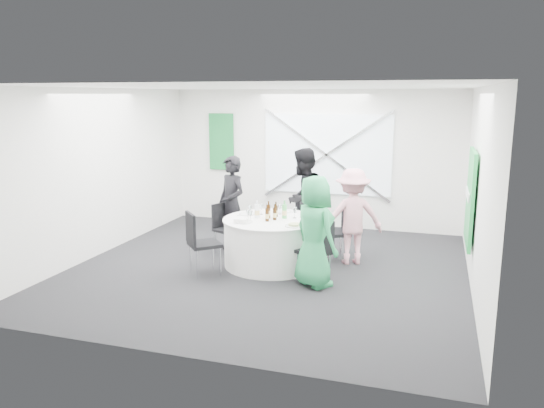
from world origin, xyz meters
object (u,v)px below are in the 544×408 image
(chair_front_right, at_px, (318,247))
(person_man_back, at_px, (303,199))
(clear_water_bottle, at_px, (257,211))
(chair_front_left, at_px, (199,239))
(person_woman_green, at_px, (315,231))
(chair_back, at_px, (303,218))
(banquet_table, at_px, (272,242))
(person_man_back_left, at_px, (232,204))
(chair_back_left, at_px, (225,224))
(green_water_bottle, at_px, (284,211))
(person_woman_pink, at_px, (352,216))
(chair_back_right, at_px, (340,227))

(chair_front_right, distance_m, person_man_back, 1.82)
(chair_front_right, xyz_separation_m, clear_water_bottle, (-1.13, 0.58, 0.33))
(chair_front_left, relative_size, person_woman_green, 0.61)
(chair_back, height_order, chair_front_left, chair_front_left)
(person_woman_green, bearing_deg, banquet_table, 0.00)
(person_man_back_left, height_order, clear_water_bottle, person_man_back_left)
(person_man_back, distance_m, person_woman_green, 1.89)
(chair_back_left, xyz_separation_m, green_water_bottle, (1.16, -0.32, 0.37))
(person_woman_pink, xyz_separation_m, person_woman_green, (-0.34, -1.19, 0.02))
(person_man_back_left, distance_m, clear_water_bottle, 0.88)
(chair_back_right, distance_m, person_man_back, 0.97)
(person_woman_green, xyz_separation_m, clear_water_bottle, (-1.10, 0.70, 0.07))
(green_water_bottle, bearing_deg, person_woman_green, -49.88)
(banquet_table, xyz_separation_m, green_water_bottle, (0.18, 0.10, 0.49))
(person_man_back_left, distance_m, green_water_bottle, 1.18)
(person_man_back_left, height_order, green_water_bottle, person_man_back_left)
(chair_back, height_order, chair_back_left, chair_back)
(banquet_table, relative_size, chair_front_right, 1.71)
(banquet_table, relative_size, chair_back_right, 1.61)
(chair_back_right, relative_size, person_man_back, 0.54)
(chair_back, bearing_deg, chair_front_left, -109.07)
(chair_back, bearing_deg, person_woman_green, -59.60)
(person_woman_green, bearing_deg, chair_back_right, -56.33)
(chair_front_right, xyz_separation_m, person_woman_pink, (0.32, 1.08, 0.24))
(chair_back, bearing_deg, banquet_table, -90.00)
(person_man_back, xyz_separation_m, person_woman_pink, (0.97, -0.59, -0.12))
(chair_back_left, xyz_separation_m, person_woman_pink, (2.18, 0.07, 0.27))
(banquet_table, xyz_separation_m, chair_back_right, (0.99, 0.57, 0.19))
(chair_back, height_order, person_woman_green, person_woman_green)
(chair_front_right, bearing_deg, person_woman_pink, -162.61)
(person_woman_pink, bearing_deg, chair_back_left, -20.40)
(green_water_bottle, height_order, clear_water_bottle, green_water_bottle)
(person_man_back_left, bearing_deg, person_woman_pink, 29.80)
(chair_back, xyz_separation_m, chair_back_right, (0.76, -0.55, 0.03))
(person_woman_green, bearing_deg, person_man_back_left, 3.81)
(person_man_back_left, bearing_deg, chair_back_left, -86.07)
(banquet_table, height_order, green_water_bottle, green_water_bottle)
(person_woman_pink, bearing_deg, chair_back_right, -43.17)
(chair_back_left, relative_size, chair_back_right, 0.89)
(banquet_table, relative_size, person_man_back, 0.87)
(chair_front_left, xyz_separation_m, clear_water_bottle, (0.65, 0.79, 0.29))
(banquet_table, height_order, clear_water_bottle, clear_water_bottle)
(person_man_back_left, bearing_deg, chair_back, 57.75)
(chair_front_right, relative_size, green_water_bottle, 3.17)
(green_water_bottle, bearing_deg, person_man_back, 87.02)
(banquet_table, xyz_separation_m, chair_front_right, (0.88, -0.59, 0.15))
(chair_front_left, height_order, person_man_back_left, person_man_back_left)
(person_woman_pink, bearing_deg, person_man_back_left, -24.31)
(chair_back_right, height_order, person_woman_pink, person_woman_pink)
(chair_back_left, distance_m, person_woman_pink, 2.20)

